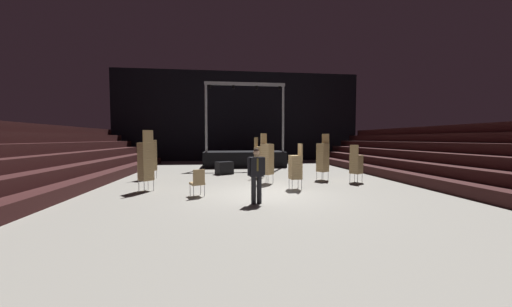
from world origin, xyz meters
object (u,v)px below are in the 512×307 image
object	(u,v)px
chair_stack_mid_left	(296,166)
chair_stack_rear_right	(150,155)
stage_riser	(244,157)
loose_chair_near_man	(198,181)
chair_stack_mid_centre	(267,158)
chair_stack_rear_left	(146,161)
chair_stack_front_left	(356,164)
chair_stack_front_right	(323,157)
man_with_tie	(256,172)
chair_stack_mid_right	(259,158)
equipment_road_case	(224,168)

from	to	relation	value
chair_stack_mid_left	chair_stack_rear_right	size ratio (longest dim) A/B	0.75
stage_riser	chair_stack_mid_left	xyz separation A→B (m)	(1.34, -9.08, 0.26)
chair_stack_rear_right	loose_chair_near_man	size ratio (longest dim) A/B	2.53
chair_stack_mid_centre	chair_stack_rear_right	xyz separation A→B (m)	(-5.51, 2.07, 0.08)
chair_stack_rear_left	chair_stack_front_left	bearing A→B (deg)	-39.31
chair_stack_mid_centre	chair_stack_front_right	bearing A→B (deg)	148.33
man_with_tie	chair_stack_mid_right	xyz separation A→B (m)	(0.82, 5.48, 0.07)
chair_stack_rear_left	chair_stack_front_right	bearing A→B (deg)	-31.91
stage_riser	chair_stack_mid_right	bearing A→B (deg)	-86.63
chair_stack_mid_centre	loose_chair_near_man	world-z (taller)	chair_stack_mid_centre
stage_riser	man_with_tie	size ratio (longest dim) A/B	3.37
chair_stack_mid_right	stage_riser	bearing A→B (deg)	-148.39
chair_stack_front_left	loose_chair_near_man	xyz separation A→B (m)	(-6.86, -2.21, -0.33)
man_with_tie	chair_stack_rear_left	distance (m)	4.66
chair_stack_front_right	chair_stack_rear_right	world-z (taller)	chair_stack_rear_right
stage_riser	chair_stack_front_left	xyz separation A→B (m)	(4.50, -7.80, 0.22)
chair_stack_front_left	equipment_road_case	size ratio (longest dim) A/B	1.90
stage_riser	chair_stack_mid_right	distance (m)	5.82
chair_stack_mid_centre	man_with_tie	bearing A→B (deg)	31.03
stage_riser	chair_stack_rear_right	bearing A→B (deg)	-132.62
chair_stack_front_left	chair_stack_rear_left	size ratio (longest dim) A/B	0.74
chair_stack_mid_left	equipment_road_case	bearing A→B (deg)	25.21
man_with_tie	chair_stack_front_left	distance (m)	6.07
chair_stack_mid_left	chair_stack_mid_centre	distance (m)	1.76
man_with_tie	loose_chair_near_man	xyz separation A→B (m)	(-1.87, 1.26, -0.43)
stage_riser	man_with_tie	bearing A→B (deg)	-92.44
stage_riser	chair_stack_mid_centre	distance (m)	7.61
chair_stack_front_left	equipment_road_case	distance (m)	6.96
chair_stack_mid_centre	chair_stack_rear_left	xyz separation A→B (m)	(-4.84, -1.18, 0.04)
stage_riser	chair_stack_mid_right	xyz separation A→B (m)	(0.34, -5.79, 0.39)
man_with_tie	loose_chair_near_man	world-z (taller)	man_with_tie
stage_riser	loose_chair_near_man	distance (m)	10.29
man_with_tie	chair_stack_rear_right	world-z (taller)	chair_stack_rear_right
chair_stack_mid_left	chair_stack_mid_right	world-z (taller)	chair_stack_mid_right
chair_stack_rear_left	equipment_road_case	distance (m)	5.51
stage_riser	chair_stack_mid_right	world-z (taller)	stage_riser
loose_chair_near_man	chair_stack_mid_left	bearing A→B (deg)	-9.92
chair_stack_mid_left	chair_stack_mid_centre	size ratio (longest dim) A/B	0.81
chair_stack_front_right	chair_stack_mid_right	xyz separation A→B (m)	(-2.92, 1.12, -0.08)
chair_stack_mid_right	chair_stack_rear_right	xyz separation A→B (m)	(-5.41, 0.28, 0.17)
man_with_tie	chair_stack_mid_right	world-z (taller)	chair_stack_mid_right
stage_riser	chair_stack_rear_left	world-z (taller)	stage_riser
stage_riser	equipment_road_case	size ratio (longest dim) A/B	6.37
stage_riser	chair_stack_mid_centre	world-z (taller)	stage_riser
chair_stack_mid_left	equipment_road_case	world-z (taller)	chair_stack_mid_left
equipment_road_case	chair_stack_front_left	bearing A→B (deg)	-31.37
chair_stack_mid_right	chair_stack_mid_centre	xyz separation A→B (m)	(0.10, -1.79, 0.08)
chair_stack_rear_right	stage_riser	bearing A→B (deg)	167.25
stage_riser	chair_stack_rear_left	size ratio (longest dim) A/B	2.49
man_with_tie	chair_stack_rear_right	distance (m)	7.37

